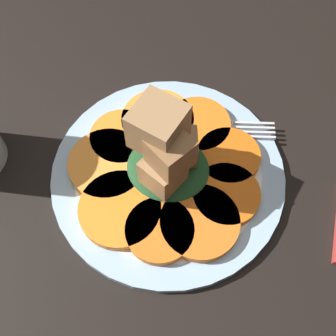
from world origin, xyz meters
TOP-DOWN VIEW (x-y plane):
  - table_slab at (0.00, 0.00)cm, footprint 120.00×120.00cm
  - plate at (0.00, 0.00)cm, footprint 27.24×27.24cm
  - carrot_slice_0 at (3.04, -6.34)cm, footprint 8.90×8.90cm
  - carrot_slice_1 at (6.55, -2.79)cm, footprint 7.56×7.56cm
  - carrot_slice_2 at (6.98, 1.07)cm, footprint 9.15×9.15cm
  - carrot_slice_3 at (3.80, 6.10)cm, footprint 9.12×9.12cm
  - carrot_slice_4 at (-1.08, 7.31)cm, footprint 7.44×7.44cm
  - carrot_slice_5 at (-4.99, 5.25)cm, footprint 8.69×8.69cm
  - carrot_slice_6 at (-7.10, 1.31)cm, footprint 7.60×7.60cm
  - carrot_slice_7 at (-6.35, -3.61)cm, footprint 7.47×7.47cm
  - carrot_slice_8 at (-1.90, -6.98)cm, footprint 7.89×7.89cm
  - center_pile at (0.07, 0.21)cm, footprint 9.57×8.92cm
  - fork at (-2.20, -6.73)cm, footprint 19.23×6.10cm

SIDE VIEW (x-z plane):
  - table_slab at x=0.00cm, z-range 0.00..2.00cm
  - plate at x=0.00cm, z-range 1.99..3.04cm
  - fork at x=-2.20cm, z-range 3.10..3.50cm
  - carrot_slice_0 at x=3.04cm, z-range 3.10..4.18cm
  - carrot_slice_1 at x=6.55cm, z-range 3.10..4.18cm
  - carrot_slice_2 at x=6.98cm, z-range 3.10..4.18cm
  - carrot_slice_3 at x=3.80cm, z-range 3.10..4.18cm
  - carrot_slice_4 at x=-1.08cm, z-range 3.10..4.18cm
  - carrot_slice_5 at x=-4.99cm, z-range 3.10..4.18cm
  - carrot_slice_6 at x=-7.10cm, z-range 3.10..4.18cm
  - carrot_slice_7 at x=-6.35cm, z-range 3.10..4.18cm
  - carrot_slice_8 at x=-1.90cm, z-range 3.10..4.18cm
  - center_pile at x=0.07cm, z-range 1.90..13.36cm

